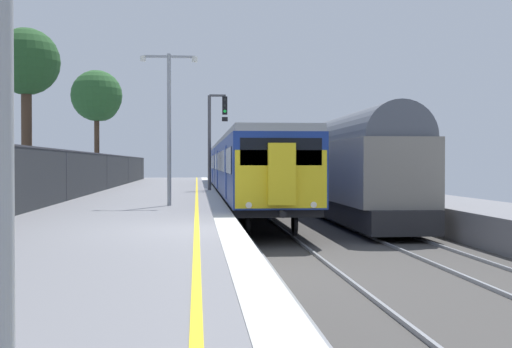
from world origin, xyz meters
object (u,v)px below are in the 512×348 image
at_px(platform_lamp_mid, 169,115).
at_px(background_tree_centre, 98,98).
at_px(signal_gantry, 214,131).
at_px(background_tree_left, 28,66).
at_px(freight_train_adjacent_track, 283,164).
at_px(commuter_train_at_platform, 238,167).

height_order(platform_lamp_mid, background_tree_centre, background_tree_centre).
distance_m(signal_gantry, background_tree_centre, 14.71).
xyz_separation_m(signal_gantry, platform_lamp_mid, (-1.92, -13.17, -0.13)).
relative_size(signal_gantry, background_tree_left, 0.73).
relative_size(freight_train_adjacent_track, background_tree_centre, 7.14).
relative_size(commuter_train_at_platform, signal_gantry, 7.61).
bearing_deg(commuter_train_at_platform, signal_gantry, -122.05).
bearing_deg(background_tree_left, platform_lamp_mid, -41.42).
bearing_deg(background_tree_left, commuter_train_at_platform, 46.52).
height_order(freight_train_adjacent_track, background_tree_left, background_tree_left).
distance_m(commuter_train_at_platform, signal_gantry, 3.45).
height_order(freight_train_adjacent_track, signal_gantry, signal_gantry).
distance_m(freight_train_adjacent_track, background_tree_left, 24.62).
bearing_deg(background_tree_left, freight_train_adjacent_track, 55.97).
xyz_separation_m(commuter_train_at_platform, background_tree_left, (-9.58, -10.10, 4.34)).
height_order(commuter_train_at_platform, platform_lamp_mid, platform_lamp_mid).
bearing_deg(commuter_train_at_platform, background_tree_left, -133.48).
height_order(commuter_train_at_platform, signal_gantry, signal_gantry).
bearing_deg(signal_gantry, background_tree_left, -136.32).
bearing_deg(freight_train_adjacent_track, signal_gantry, -113.91).
height_order(commuter_train_at_platform, freight_train_adjacent_track, freight_train_adjacent_track).
relative_size(commuter_train_at_platform, platform_lamp_mid, 7.56).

